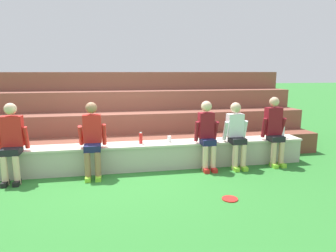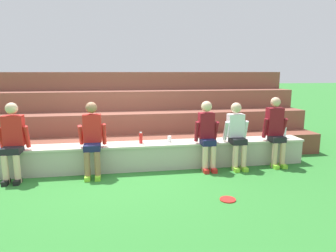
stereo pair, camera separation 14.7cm
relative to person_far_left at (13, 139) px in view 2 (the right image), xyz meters
name	(u,v)px [view 2 (the right image)]	position (x,y,z in m)	size (l,w,h in m)	color
ground_plane	(121,173)	(1.93, 0.01, -0.77)	(80.00, 80.00, 0.00)	#2D752D
stone_seating_wall	(120,156)	(1.93, 0.25, -0.49)	(7.87, 0.51, 0.53)	#B7AF9E
brick_bleachers	(119,118)	(1.93, 2.34, -0.03)	(9.61, 2.74, 1.96)	brown
person_far_left	(13,139)	(0.00, 0.00, 0.00)	(0.54, 0.56, 1.43)	beige
person_left_of_center	(92,137)	(1.41, 0.00, -0.01)	(0.52, 0.60, 1.42)	#996B4C
person_center	(207,133)	(3.68, 0.00, -0.02)	(0.48, 0.52, 1.40)	beige
person_right_of_center	(237,133)	(4.31, -0.01, -0.04)	(0.51, 0.54, 1.36)	beige
person_far_right	(276,129)	(5.19, 0.03, 0.01)	(0.51, 0.51, 1.45)	#DBAD89
water_bottle_near_left	(284,132)	(5.52, 0.23, -0.11)	(0.08, 0.08, 0.26)	silver
water_bottle_near_right	(141,138)	(2.36, 0.25, -0.13)	(0.07, 0.07, 0.24)	red
plastic_cup_middle	(2,146)	(-0.30, 0.29, -0.19)	(0.08, 0.08, 0.10)	blue
plastic_cup_right_end	(169,139)	(2.96, 0.29, -0.18)	(0.08, 0.08, 0.12)	white
frisbee	(228,200)	(3.57, -1.53, -0.76)	(0.25, 0.25, 0.02)	red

